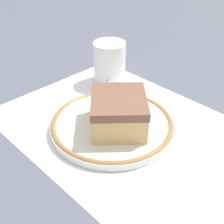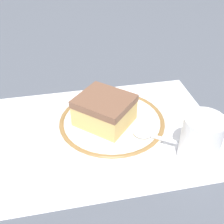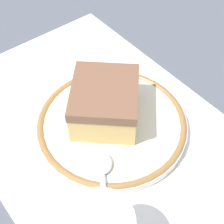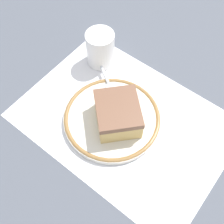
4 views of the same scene
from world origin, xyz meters
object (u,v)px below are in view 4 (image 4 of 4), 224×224
cake_slice (118,114)px  spoon (108,82)px  plate (112,118)px  cup (100,50)px

cake_slice → spoon: (-0.07, 0.06, -0.02)m
plate → cup: (-0.12, 0.11, 0.03)m
cake_slice → plate: bearing=-178.1°
cup → cake_slice: bearing=-39.4°
cup → plate: bearing=-42.6°
spoon → cup: (-0.06, 0.05, 0.02)m
plate → spoon: 0.09m
spoon → cup: cup is taller
cake_slice → cup: cup is taller
plate → cake_slice: bearing=1.9°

